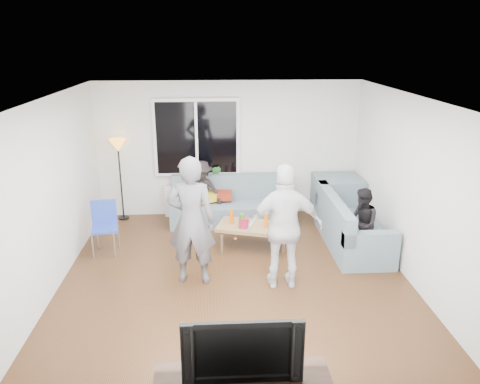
{
  "coord_description": "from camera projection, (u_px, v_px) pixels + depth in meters",
  "views": [
    {
      "loc": [
        -0.28,
        -5.98,
        3.34
      ],
      "look_at": [
        0.1,
        0.6,
        1.15
      ],
      "focal_mm": 34.83,
      "sensor_mm": 36.0,
      "label": 1
    }
  ],
  "objects": [
    {
      "name": "floor",
      "position": [
        235.0,
        282.0,
        6.74
      ],
      "size": [
        5.0,
        5.5,
        0.04
      ],
      "primitive_type": "cube",
      "color": "#56351C",
      "rests_on": "ground"
    },
    {
      "name": "window_frame",
      "position": [
        197.0,
        138.0,
        8.76
      ],
      "size": [
        1.62,
        0.06,
        1.47
      ],
      "primitive_type": "cube",
      "color": "white",
      "rests_on": "wall_back"
    },
    {
      "name": "spectator_back",
      "position": [
        202.0,
        192.0,
        8.7
      ],
      "size": [
        0.87,
        0.65,
        1.2
      ],
      "primitive_type": "imported",
      "rotation": [
        0.0,
        0.0,
        -0.3
      ],
      "color": "black",
      "rests_on": "floor"
    },
    {
      "name": "bottle_d",
      "position": [
        266.0,
        220.0,
        7.54
      ],
      "size": [
        0.07,
        0.07,
        0.25
      ],
      "primitive_type": "cylinder",
      "color": "orange",
      "rests_on": "coffee_table"
    },
    {
      "name": "wall_front",
      "position": [
        252.0,
        308.0,
        3.7
      ],
      "size": [
        5.0,
        0.04,
        2.6
      ],
      "primitive_type": "cube",
      "color": "silver",
      "rests_on": "ground"
    },
    {
      "name": "player_right",
      "position": [
        285.0,
        227.0,
        6.34
      ],
      "size": [
        1.04,
        0.44,
        1.77
      ],
      "primitive_type": "imported",
      "rotation": [
        0.0,
        0.0,
        3.14
      ],
      "color": "silver",
      "rests_on": "floor"
    },
    {
      "name": "radiator",
      "position": [
        198.0,
        200.0,
        9.12
      ],
      "size": [
        1.3,
        0.12,
        0.62
      ],
      "primitive_type": "cube",
      "color": "silver",
      "rests_on": "floor"
    },
    {
      "name": "bottle_b",
      "position": [
        242.0,
        221.0,
        7.52
      ],
      "size": [
        0.08,
        0.08,
        0.25
      ],
      "primitive_type": "cylinder",
      "color": "#317715",
      "rests_on": "coffee_table"
    },
    {
      "name": "wall_left",
      "position": [
        46.0,
        199.0,
        6.19
      ],
      "size": [
        0.04,
        5.5,
        2.6
      ],
      "primitive_type": "cube",
      "color": "silver",
      "rests_on": "ground"
    },
    {
      "name": "wall_right",
      "position": [
        416.0,
        192.0,
        6.46
      ],
      "size": [
        0.04,
        5.5,
        2.6
      ],
      "primitive_type": "cube",
      "color": "silver",
      "rests_on": "ground"
    },
    {
      "name": "side_chair",
      "position": [
        105.0,
        229.0,
        7.45
      ],
      "size": [
        0.46,
        0.46,
        0.86
      ],
      "primitive_type": null,
      "rotation": [
        0.0,
        0.0,
        0.17
      ],
      "color": "#2842AE",
      "rests_on": "floor"
    },
    {
      "name": "sofa_back_section",
      "position": [
        232.0,
        201.0,
        8.76
      ],
      "size": [
        2.3,
        0.85,
        0.85
      ],
      "primitive_type": null,
      "color": "slate",
      "rests_on": "floor"
    },
    {
      "name": "window_glass",
      "position": [
        197.0,
        138.0,
        8.73
      ],
      "size": [
        1.5,
        0.02,
        1.35
      ],
      "primitive_type": "cube",
      "color": "black",
      "rests_on": "window_frame"
    },
    {
      "name": "player_left",
      "position": [
        191.0,
        221.0,
        6.45
      ],
      "size": [
        0.73,
        0.53,
        1.85
      ],
      "primitive_type": "imported",
      "rotation": [
        0.0,
        0.0,
        3.01
      ],
      "color": "#55545A",
      "rests_on": "floor"
    },
    {
      "name": "wall_back",
      "position": [
        228.0,
        149.0,
        8.95
      ],
      "size": [
        5.0,
        0.04,
        2.6
      ],
      "primitive_type": "cube",
      "color": "silver",
      "rests_on": "ground"
    },
    {
      "name": "vase",
      "position": [
        176.0,
        182.0,
        8.94
      ],
      "size": [
        0.18,
        0.18,
        0.15
      ],
      "primitive_type": "imported",
      "rotation": [
        0.0,
        0.0,
        0.24
      ],
      "color": "white",
      "rests_on": "radiator"
    },
    {
      "name": "bottle_a",
      "position": [
        232.0,
        217.0,
        7.7
      ],
      "size": [
        0.07,
        0.07,
        0.25
      ],
      "primitive_type": "cylinder",
      "color": "#D05B0C",
      "rests_on": "coffee_table"
    },
    {
      "name": "pitcher",
      "position": [
        244.0,
        223.0,
        7.56
      ],
      "size": [
        0.17,
        0.17,
        0.17
      ],
      "primitive_type": "cylinder",
      "color": "maroon",
      "rests_on": "coffee_table"
    },
    {
      "name": "sofa_corner",
      "position": [
        337.0,
        199.0,
        8.86
      ],
      "size": [
        0.85,
        0.85,
        0.85
      ],
      "primitive_type": "cube",
      "color": "slate",
      "rests_on": "floor"
    },
    {
      "name": "ceiling",
      "position": [
        235.0,
        97.0,
        5.91
      ],
      "size": [
        5.0,
        5.5,
        0.04
      ],
      "primitive_type": "cube",
      "color": "white",
      "rests_on": "ground"
    },
    {
      "name": "floor_lamp",
      "position": [
        121.0,
        180.0,
        8.79
      ],
      "size": [
        0.32,
        0.32,
        1.56
      ],
      "primitive_type": null,
      "color": "#FFA130",
      "rests_on": "floor"
    },
    {
      "name": "cushion_yellow",
      "position": [
        205.0,
        197.0,
        8.68
      ],
      "size": [
        0.48,
        0.46,
        0.14
      ],
      "primitive_type": "cube",
      "rotation": [
        0.0,
        0.0,
        0.48
      ],
      "color": "gold",
      "rests_on": "sofa_back_section"
    },
    {
      "name": "potted_plant",
      "position": [
        215.0,
        176.0,
        8.95
      ],
      "size": [
        0.26,
        0.24,
        0.4
      ],
      "primitive_type": "imported",
      "rotation": [
        0.0,
        0.0,
        -0.33
      ],
      "color": "#276228",
      "rests_on": "radiator"
    },
    {
      "name": "television",
      "position": [
        242.0,
        345.0,
        4.13
      ],
      "size": [
        1.07,
        0.14,
        0.62
      ],
      "primitive_type": "imported",
      "color": "black",
      "rests_on": "tv_console"
    },
    {
      "name": "window_mullion",
      "position": [
        197.0,
        138.0,
        8.72
      ],
      "size": [
        0.05,
        0.03,
        1.35
      ],
      "primitive_type": "cube",
      "color": "white",
      "rests_on": "window_frame"
    },
    {
      "name": "coffee_table",
      "position": [
        251.0,
        236.0,
        7.74
      ],
      "size": [
        1.23,
        0.89,
        0.4
      ],
      "primitive_type": "cube",
      "rotation": [
        0.0,
        0.0,
        -0.29
      ],
      "color": "tan",
      "rests_on": "floor"
    },
    {
      "name": "cushion_red",
      "position": [
        222.0,
        196.0,
        8.78
      ],
      "size": [
        0.37,
        0.31,
        0.13
      ],
      "primitive_type": "cube",
      "rotation": [
        0.0,
        0.0,
        -0.03
      ],
      "color": "maroon",
      "rests_on": "sofa_back_section"
    },
    {
      "name": "sofa_right_section",
      "position": [
        353.0,
        221.0,
        7.76
      ],
      "size": [
        2.0,
        0.85,
        0.85
      ],
      "primitive_type": null,
      "rotation": [
        0.0,
        0.0,
        1.57
      ],
      "color": "slate",
      "rests_on": "floor"
    },
    {
      "name": "spectator_right",
      "position": [
        362.0,
        224.0,
        7.29
      ],
      "size": [
        0.43,
        0.56,
        1.14
      ],
      "primitive_type": "imported",
      "rotation": [
        0.0,
        0.0,
        -1.56
      ],
      "color": "black",
      "rests_on": "floor"
    }
  ]
}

